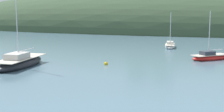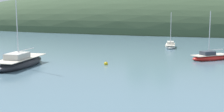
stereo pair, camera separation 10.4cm
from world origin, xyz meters
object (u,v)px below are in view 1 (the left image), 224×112
object	(u,v)px
sailboat_orange_cutter	(210,57)
sailboat_navy_dinghy	(20,62)
sailboat_red_portside	(170,46)
mooring_buoy_inner	(106,64)

from	to	relation	value
sailboat_orange_cutter	sailboat_navy_dinghy	bearing A→B (deg)	-151.28
sailboat_orange_cutter	sailboat_red_portside	world-z (taller)	sailboat_orange_cutter
mooring_buoy_inner	sailboat_navy_dinghy	bearing A→B (deg)	-156.45
sailboat_orange_cutter	sailboat_red_portside	bearing A→B (deg)	119.98
sailboat_navy_dinghy	mooring_buoy_inner	size ratio (longest dim) A/B	21.65
sailboat_orange_cutter	mooring_buoy_inner	bearing A→B (deg)	-147.61
sailboat_navy_dinghy	sailboat_red_portside	size ratio (longest dim) A/B	2.06
sailboat_red_portside	mooring_buoy_inner	bearing A→B (deg)	-106.09
sailboat_navy_dinghy	mooring_buoy_inner	xyz separation A→B (m)	(8.49, 3.70, -0.34)
sailboat_orange_cutter	sailboat_navy_dinghy	size ratio (longest dim) A/B	0.52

